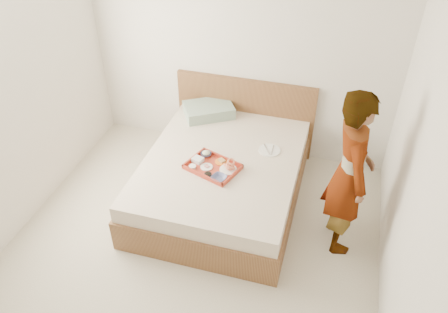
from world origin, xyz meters
The scene contains 17 objects.
ground centered at (0.00, 0.00, 0.00)m, with size 3.50×4.00×0.01m, color beige.
wall_back centered at (0.00, 2.00, 1.30)m, with size 3.50×0.01×2.60m, color silver.
wall_right centered at (1.75, 0.00, 1.30)m, with size 0.01×4.00×2.60m, color silver.
bed centered at (0.08, 1.00, 0.27)m, with size 1.65×2.00×0.53m, color brown.
headboard centered at (0.08, 1.97, 0.47)m, with size 1.65×0.06×0.95m, color brown.
pillow centered at (-0.31, 1.77, 0.60)m, with size 0.55×0.37×0.13m, color gray.
tray centered at (0.03, 0.83, 0.55)m, with size 0.50×0.36×0.05m, color #AE351F.
prawn_plate centered at (0.19, 0.83, 0.55)m, with size 0.17×0.17×0.01m, color white.
navy_bowl_big centered at (0.14, 0.67, 0.56)m, with size 0.14×0.14×0.03m, color navy.
sauce_dish centered at (0.03, 0.69, 0.56)m, with size 0.07×0.07×0.03m, color black.
meat_plate centered at (-0.03, 0.81, 0.55)m, with size 0.12×0.12×0.01m, color white.
bread_plate centered at (0.09, 0.93, 0.55)m, with size 0.12×0.12×0.01m, color orange.
salad_bowl centered at (-0.09, 0.99, 0.56)m, with size 0.11×0.11×0.03m, color navy.
plastic_tub centered at (-0.14, 0.88, 0.57)m, with size 0.10×0.09×0.05m, color silver.
cheese_round centered at (-0.16, 0.77, 0.56)m, with size 0.07×0.07×0.03m, color white.
dinner_plate centered at (0.52, 1.28, 0.54)m, with size 0.23×0.23×0.01m, color white.
person centered at (1.33, 0.75, 0.83)m, with size 0.60×0.40×1.66m, color silver.
Camera 1 is at (1.11, -2.48, 3.37)m, focal length 36.02 mm.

